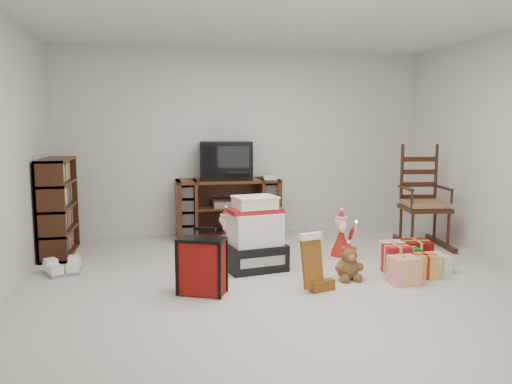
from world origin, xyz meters
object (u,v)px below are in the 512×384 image
at_px(rocking_chair, 422,210).
at_px(sneaker_pair, 64,268).
at_px(bookshelf, 58,208).
at_px(tv_stand, 228,208).
at_px(santa_figurine, 341,240).
at_px(crt_television, 226,160).
at_px(mrs_claus_figurine, 226,240).
at_px(gift_cluster, 410,259).
at_px(teddy_bear, 348,265).
at_px(red_suitcase, 202,266).
at_px(gift_pile, 255,238).

xyz_separation_m(rocking_chair, sneaker_pair, (-4.19, -0.44, -0.39)).
height_order(bookshelf, sneaker_pair, bookshelf).
distance_m(tv_stand, santa_figurine, 1.74).
bearing_deg(santa_figurine, crt_television, 128.41).
relative_size(mrs_claus_figurine, gift_cluster, 0.57).
relative_size(gift_cluster, crt_television, 1.45).
bearing_deg(gift_cluster, sneaker_pair, 170.64).
bearing_deg(teddy_bear, santa_figurine, 74.42).
relative_size(rocking_chair, teddy_bear, 3.98).
xyz_separation_m(bookshelf, gift_cluster, (3.67, -1.41, -0.42)).
bearing_deg(teddy_bear, red_suitcase, -173.76).
distance_m(red_suitcase, mrs_claus_figurine, 1.15).
height_order(tv_stand, teddy_bear, tv_stand).
bearing_deg(crt_television, gift_cluster, -44.12).
bearing_deg(bookshelf, red_suitcase, -49.26).
relative_size(rocking_chair, mrs_claus_figurine, 2.18).
height_order(tv_stand, santa_figurine, tv_stand).
distance_m(gift_pile, mrs_claus_figurine, 0.49).
bearing_deg(gift_cluster, mrs_claus_figurine, 157.19).
bearing_deg(teddy_bear, mrs_claus_figurine, 138.69).
xyz_separation_m(gift_pile, santa_figurine, (1.03, 0.22, -0.11)).
distance_m(gift_cluster, crt_television, 2.71).
relative_size(rocking_chair, sneaker_pair, 3.29).
bearing_deg(rocking_chair, red_suitcase, -146.86).
bearing_deg(teddy_bear, sneaker_pair, 164.75).
xyz_separation_m(teddy_bear, gift_cluster, (0.75, 0.17, -0.02)).
distance_m(rocking_chair, mrs_claus_figurine, 2.52).
bearing_deg(tv_stand, red_suitcase, -104.12).
xyz_separation_m(bookshelf, red_suitcase, (1.50, -1.74, -0.28)).
distance_m(rocking_chair, santa_figurine, 1.33).
distance_m(tv_stand, red_suitcase, 2.32).
distance_m(tv_stand, gift_cluster, 2.53).
relative_size(sneaker_pair, gift_cluster, 0.38).
bearing_deg(mrs_claus_figurine, sneaker_pair, -173.76).
distance_m(rocking_chair, sneaker_pair, 4.23).
relative_size(teddy_bear, mrs_claus_figurine, 0.55).
height_order(mrs_claus_figurine, crt_television, crt_television).
relative_size(gift_pile, mrs_claus_figurine, 1.25).
bearing_deg(rocking_chair, bookshelf, -177.16).
relative_size(bookshelf, rocking_chair, 0.86).
xyz_separation_m(tv_stand, mrs_claus_figurine, (-0.18, -1.16, -0.16)).
bearing_deg(tv_stand, gift_cluster, -50.11).
xyz_separation_m(rocking_chair, santa_figurine, (-1.23, -0.45, -0.23)).
relative_size(mrs_claus_figurine, sneaker_pair, 1.51).
xyz_separation_m(bookshelf, crt_television, (2.03, 0.55, 0.49)).
bearing_deg(teddy_bear, bookshelf, 151.59).
bearing_deg(tv_stand, santa_figurine, -51.58).
xyz_separation_m(tv_stand, teddy_bear, (0.88, -2.09, -0.25)).
height_order(bookshelf, gift_cluster, bookshelf).
relative_size(teddy_bear, sneaker_pair, 0.83).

